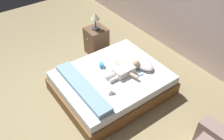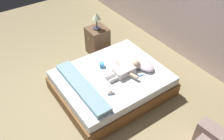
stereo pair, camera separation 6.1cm
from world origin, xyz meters
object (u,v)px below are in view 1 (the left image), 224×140
baby_bottle (111,92)px  toothbrush (140,75)px  toy_block (102,65)px  baby (126,69)px  lamp (95,18)px  pillow (141,62)px  nightstand (96,41)px  bed (112,83)px

baby_bottle → toothbrush: bearing=95.2°
toy_block → baby_bottle: 0.67m
toy_block → baby: bearing=35.4°
lamp → baby_bottle: (1.47, -0.69, -0.40)m
pillow → baby: 0.33m
pillow → nightstand: size_ratio=0.97×
baby_bottle → toy_block: bearing=158.6°
baby_bottle → lamp: bearing=155.0°
toothbrush → nightstand: (-1.42, 0.07, -0.10)m
baby → lamp: bearing=171.2°
pillow → lamp: 1.27m
pillow → lamp: bearing=-173.1°
pillow → toothbrush: size_ratio=3.32×
pillow → baby_bottle: 0.88m
baby → toy_block: size_ratio=6.12×
lamp → toothbrush: bearing=-2.7°
baby → toothbrush: (0.20, 0.12, -0.06)m
toothbrush → toy_block: size_ratio=1.57×
baby → toy_block: (-0.36, -0.26, -0.03)m
nightstand → toy_block: 0.97m
baby → toothbrush: bearing=30.8°
toy_block → pillow: bearing=59.4°
baby → lamp: 1.28m
toothbrush → toy_block: toy_block is taller
toothbrush → pillow: bearing=135.5°
lamp → baby_bottle: bearing=-25.0°
nightstand → bed: bearing=-20.5°
lamp → pillow: bearing=6.9°
baby → lamp: lamp is taller
nightstand → lamp: 0.53m
toothbrush → lamp: 1.48m
nightstand → baby_bottle: size_ratio=5.26×
toy_block → baby_bottle: toy_block is taller
bed → baby_bottle: size_ratio=16.52×
baby → toy_block: baby is taller
baby → nightstand: nightstand is taller
nightstand → lamp: size_ratio=1.69×
baby → baby_bottle: baby is taller
toothbrush → lamp: lamp is taller
toothbrush → nightstand: nightstand is taller
nightstand → toy_block: nightstand is taller
bed → baby: bearing=68.1°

